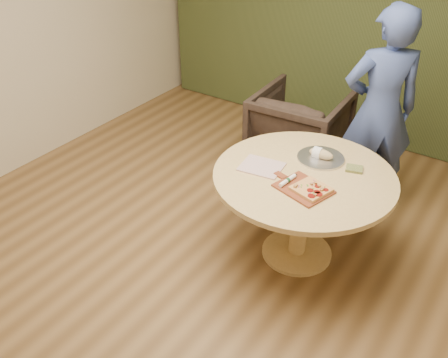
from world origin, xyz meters
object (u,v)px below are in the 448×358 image
object	(u,v)px
serving_tray	(321,158)
person_standing	(379,111)
pizza_paddle	(302,188)
bread_roll	(320,153)
armchair	(300,125)
flatbread_pizza	(311,189)
pedestal_table	(303,190)
cutlery_roll	(288,180)

from	to	relation	value
serving_tray	person_standing	bearing A→B (deg)	77.95
pizza_paddle	bread_roll	xyz separation A→B (m)	(-0.08, 0.45, 0.04)
armchair	serving_tray	bearing A→B (deg)	119.93
flatbread_pizza	serving_tray	size ratio (longest dim) A/B	0.77
serving_tray	armchair	world-z (taller)	armchair
pizza_paddle	serving_tray	distance (m)	0.45
pedestal_table	pizza_paddle	size ratio (longest dim) A/B	2.80
cutlery_roll	serving_tray	world-z (taller)	cutlery_roll
pedestal_table	person_standing	bearing A→B (deg)	80.86
pizza_paddle	flatbread_pizza	size ratio (longest dim) A/B	1.74
pizza_paddle	cutlery_roll	bearing A→B (deg)	-162.80
pedestal_table	flatbread_pizza	world-z (taller)	flatbread_pizza
serving_tray	bread_roll	xyz separation A→B (m)	(-0.01, 0.00, 0.04)
serving_tray	person_standing	size ratio (longest dim) A/B	0.20
flatbread_pizza	armchair	size ratio (longest dim) A/B	0.32
pizza_paddle	person_standing	distance (m)	1.22
pizza_paddle	serving_tray	world-z (taller)	serving_tray
pedestal_table	flatbread_pizza	xyz separation A→B (m)	(0.14, -0.19, 0.17)
bread_roll	armchair	size ratio (longest dim) A/B	0.22
flatbread_pizza	bread_roll	distance (m)	0.47
serving_tray	bread_roll	distance (m)	0.04
pedestal_table	person_standing	distance (m)	1.08
pedestal_table	cutlery_roll	bearing A→B (deg)	-103.02
pizza_paddle	cutlery_roll	distance (m)	0.12
cutlery_roll	armchair	world-z (taller)	armchair
armchair	person_standing	size ratio (longest dim) A/B	0.49
pedestal_table	flatbread_pizza	size ratio (longest dim) A/B	4.86
serving_tray	armchair	distance (m)	1.23
pedestal_table	bread_roll	size ratio (longest dim) A/B	6.86
flatbread_pizza	cutlery_roll	world-z (taller)	flatbread_pizza
flatbread_pizza	cutlery_roll	bearing A→B (deg)	179.38
pedestal_table	flatbread_pizza	bearing A→B (deg)	-53.02
serving_tray	person_standing	distance (m)	0.79
bread_roll	armchair	xyz separation A→B (m)	(-0.64, 0.99, -0.36)
bread_roll	armchair	distance (m)	1.23
cutlery_roll	serving_tray	distance (m)	0.45
flatbread_pizza	bread_roll	size ratio (longest dim) A/B	1.41
flatbread_pizza	serving_tray	bearing A→B (deg)	107.00
pedestal_table	bread_roll	bearing A→B (deg)	91.42
pedestal_table	serving_tray	world-z (taller)	serving_tray
pedestal_table	pizza_paddle	xyz separation A→B (m)	(0.07, -0.18, 0.15)
armchair	cutlery_roll	bearing A→B (deg)	109.56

